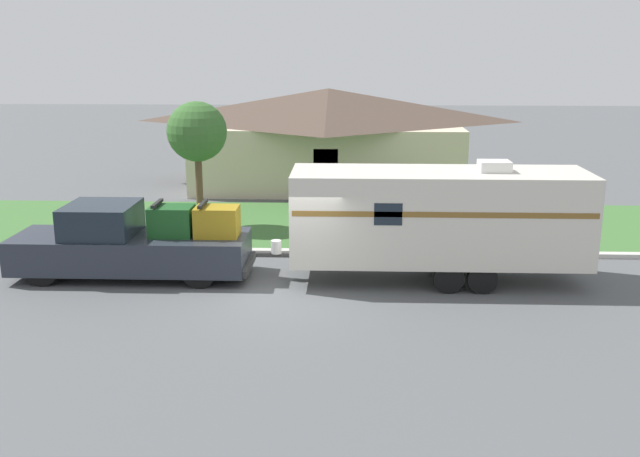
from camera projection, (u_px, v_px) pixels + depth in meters
The scene contains 8 objects.
ground_plane at pixel (292, 296), 17.98m from camera, with size 120.00×120.00×0.00m, color #515456.
curb_strip at pixel (302, 252), 21.59m from camera, with size 80.00×0.30×0.14m.
lawn_strip at pixel (308, 224), 25.14m from camera, with size 80.00×7.00×0.03m.
house_across_street at pixel (328, 134), 32.44m from camera, with size 12.38×8.45×4.29m.
pickup_truck at pixel (133, 244), 19.33m from camera, with size 6.43×2.08×2.09m.
travel_trailer at pixel (439, 216), 18.80m from camera, with size 8.73×2.35×3.25m.
mailbox at pixel (304, 218), 22.03m from camera, with size 0.48×0.20×1.24m.
tree_in_yard at pixel (197, 133), 24.06m from camera, with size 2.03×2.03×4.34m.
Camera 1 is at (1.37, -16.95, 6.13)m, focal length 40.00 mm.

